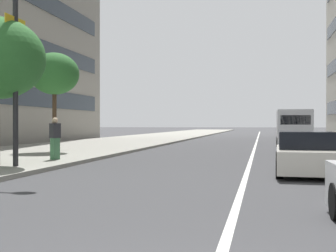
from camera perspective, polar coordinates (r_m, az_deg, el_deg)
The scene contains 7 objects.
sidewalk_right_plaza at distance 35.00m, azimuth -7.62°, elevation -2.22°, with size 160.00×9.46×0.15m, color gray.
lane_centre_stripe at distance 37.98m, azimuth 11.26°, elevation -2.13°, with size 110.00×0.16×0.01m, color silver.
car_approaching_light at distance 14.90m, azimuth 17.18°, elevation -3.48°, with size 4.63×1.94×1.36m.
delivery_van_ahead at distance 29.94m, azimuth 15.78°, elevation -0.26°, with size 5.68×2.19×2.46m.
street_lamp_with_banners at distance 16.18m, azimuth -17.83°, elevation 12.20°, with size 1.26×2.57×7.93m.
street_tree_far_plaza at distance 24.35m, azimuth -14.38°, elevation 6.47°, with size 2.60×2.60×5.21m.
pedestrian_on_plaza at distance 18.59m, azimuth -14.30°, elevation -1.53°, with size 0.47×0.39×1.71m.
Camera 1 is at (-2.94, -0.49, 1.60)m, focal length 47.49 mm.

